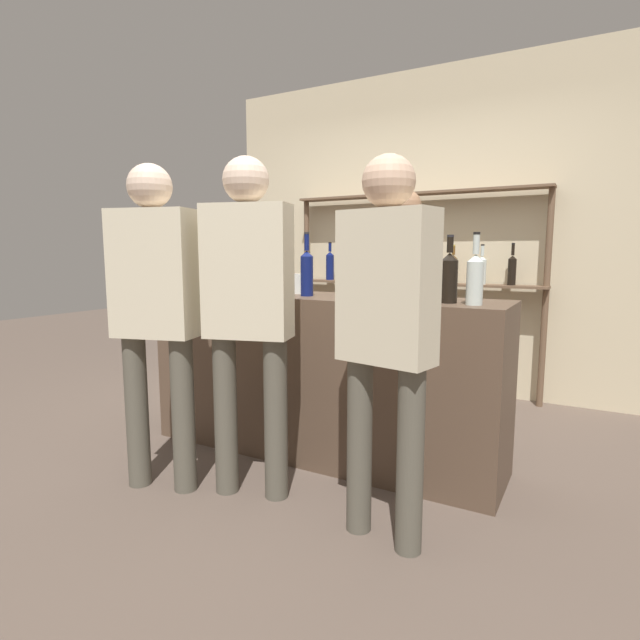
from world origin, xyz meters
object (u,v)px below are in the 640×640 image
Objects in this scene: cork_jar at (300,284)px; counter_bottle_3 at (343,274)px; counter_bottle_2 at (475,278)px; server_behind_counter at (404,287)px; counter_bottle_0 at (402,274)px; customer_center at (248,301)px; customer_right at (386,320)px; counter_bottle_4 at (449,276)px; customer_left at (155,302)px; counter_bottle_1 at (307,272)px.

counter_bottle_3 is at bearing 9.60° from cork_jar.
counter_bottle_2 is 0.21× the size of server_behind_counter.
customer_center is (-0.54, -0.69, -0.12)m from counter_bottle_0.
counter_bottle_2 is at bearing -9.42° from customer_right.
counter_bottle_0 is at bearing 26.54° from customer_right.
counter_bottle_4 is 0.21× the size of customer_left.
customer_right is (0.88, -0.77, -0.08)m from cork_jar.
counter_bottle_3 is at bearing -26.55° from customer_center.
counter_bottle_0 is 0.31m from counter_bottle_4.
counter_bottle_4 is (0.83, 0.00, -0.01)m from counter_bottle_1.
counter_bottle_1 is 1.06× the size of counter_bottle_2.
server_behind_counter is (-0.26, 0.75, -0.13)m from counter_bottle_0.
counter_bottle_1 is at bearing -15.79° from customer_center.
customer_left is at bearing -123.11° from counter_bottle_3.
customer_center reaches higher than customer_right.
counter_bottle_1 is at bearing 177.72° from counter_bottle_2.
counter_bottle_1 is 0.58m from customer_center.
counter_bottle_2 is 0.21× the size of customer_center.
counter_bottle_2 is at bearing -15.94° from counter_bottle_4.
counter_bottle_1 reaches higher than counter_bottle_0.
cork_jar is at bearing -170.40° from counter_bottle_3.
counter_bottle_1 is 0.24m from counter_bottle_3.
counter_bottle_1 is 0.83m from counter_bottle_4.
counter_bottle_2 is 0.14m from counter_bottle_4.
customer_left is at bearing -122.01° from counter_bottle_1.
customer_left reaches higher than counter_bottle_0.
counter_bottle_3 is 0.29m from cork_jar.
counter_bottle_1 reaches higher than counter_bottle_2.
counter_bottle_2 is 0.21× the size of customer_left.
server_behind_counter is 0.99× the size of customer_center.
server_behind_counter is at bearing 126.87° from counter_bottle_2.
cork_jar is (-0.97, 0.14, -0.07)m from counter_bottle_4.
counter_bottle_0 is at bearing 12.62° from counter_bottle_1.
customer_center reaches higher than customer_left.
counter_bottle_0 is at bearing -65.18° from customer_left.
counter_bottle_3 reaches higher than cork_jar.
counter_bottle_1 reaches higher than counter_bottle_4.
cork_jar is (-0.28, -0.05, -0.06)m from counter_bottle_3.
counter_bottle_1 is at bearing -13.80° from server_behind_counter.
counter_bottle_3 is 1.10m from customer_left.
counter_bottle_2 is at bearing -9.28° from cork_jar.
counter_bottle_2 is at bearing -2.28° from counter_bottle_1.
customer_center is at bearing -151.37° from counter_bottle_2.
customer_left reaches higher than counter_bottle_3.
customer_center is at bearing -128.19° from counter_bottle_0.
counter_bottle_1 is 0.98m from customer_right.
customer_center is 1.04× the size of customer_right.
counter_bottle_4 is at bearing -15.31° from counter_bottle_3.
customer_center is at bearing -89.89° from counter_bottle_1.
counter_bottle_1 is at bearing -46.25° from cork_jar.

